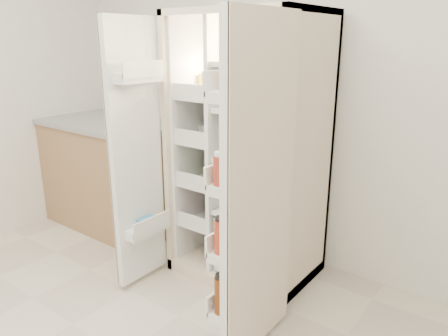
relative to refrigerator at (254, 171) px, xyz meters
The scene contains 5 objects.
wall_back 0.70m from the refrigerator, 94.57° to the left, with size 4.00×0.02×2.70m, color white.
refrigerator is the anchor object (origin of this frame).
freezer_door 0.81m from the refrigerator, 130.47° to the right, with size 0.15×0.40×1.72m.
fridge_door 0.85m from the refrigerator, 56.25° to the right, with size 0.17×0.58×1.72m.
kitchen_counter 1.46m from the refrigerator, behind, with size 1.31×0.70×0.95m.
Camera 1 is at (1.56, -0.71, 1.62)m, focal length 34.00 mm.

